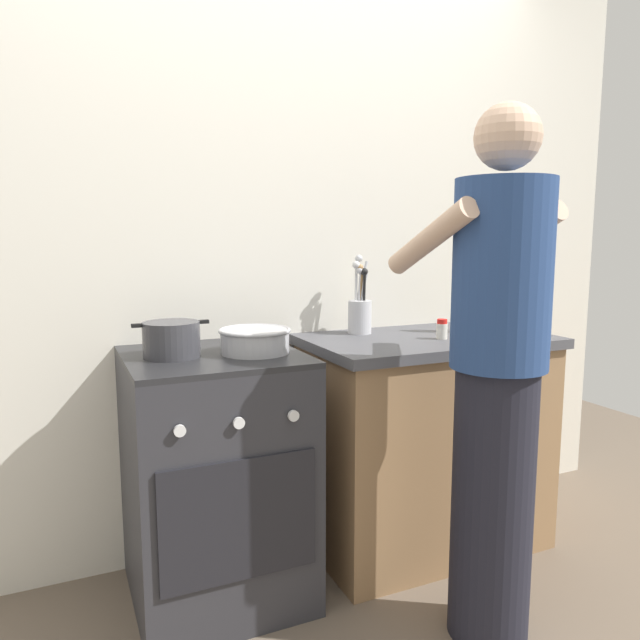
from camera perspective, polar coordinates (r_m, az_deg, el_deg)
ground at (r=2.42m, az=0.10°, el=-24.64°), size 6.00×6.00×0.00m
back_wall at (r=2.58m, az=-0.44°, el=6.78°), size 3.20×0.10×2.50m
countertop at (r=2.58m, az=10.08°, el=-11.38°), size 1.00×0.60×0.90m
stove_range at (r=2.23m, az=-10.03°, el=-14.64°), size 0.60×0.62×0.90m
pot at (r=2.06m, az=-14.15°, el=-1.83°), size 0.26×0.19×0.12m
mixing_bowl at (r=2.09m, az=-6.31°, el=-1.89°), size 0.25×0.25×0.09m
utensil_crock at (r=2.50m, az=3.85°, el=1.02°), size 0.10×0.10×0.33m
spice_bottle at (r=2.41m, az=11.69°, el=-0.89°), size 0.04×0.04×0.08m
oil_bottle at (r=2.60m, az=14.26°, el=1.35°), size 0.07×0.07×0.27m
person at (r=1.94m, az=16.66°, el=-5.55°), size 0.41×0.50×1.70m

